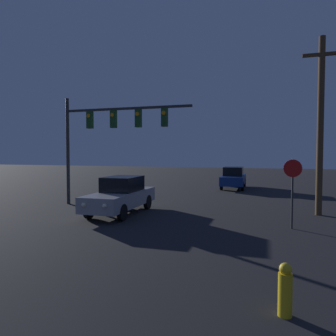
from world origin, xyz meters
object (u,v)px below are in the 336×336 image
at_px(traffic_signal_mast, 106,128).
at_px(stop_sign, 293,181).
at_px(utility_pole, 320,123).
at_px(fire_hydrant, 285,290).
at_px(car_far, 234,178).
at_px(car_near, 121,195).

bearing_deg(traffic_signal_mast, stop_sign, -15.45).
bearing_deg(utility_pole, traffic_signal_mast, -176.07).
xyz_separation_m(traffic_signal_mast, utility_pole, (10.26, 0.71, 0.03)).
xyz_separation_m(traffic_signal_mast, fire_hydrant, (8.54, -9.38, -3.61)).
relative_size(traffic_signal_mast, fire_hydrant, 7.55).
xyz_separation_m(car_far, traffic_signal_mast, (-5.34, -10.60, 3.24)).
xyz_separation_m(car_near, car_far, (3.71, 12.23, 0.00)).
relative_size(stop_sign, utility_pole, 0.32).
bearing_deg(fire_hydrant, utility_pole, 80.30).
height_order(traffic_signal_mast, stop_sign, traffic_signal_mast).
bearing_deg(stop_sign, utility_pole, 68.15).
distance_m(car_far, traffic_signal_mast, 12.31).
distance_m(car_near, traffic_signal_mast, 3.98).
height_order(car_near, car_far, same).
relative_size(car_near, utility_pole, 0.62).
xyz_separation_m(car_near, utility_pole, (8.63, 2.33, 3.27)).
bearing_deg(stop_sign, fire_hydrant, -93.70).
bearing_deg(car_near, traffic_signal_mast, -46.05).
xyz_separation_m(traffic_signal_mast, stop_sign, (8.98, -2.48, -2.32)).
distance_m(car_near, fire_hydrant, 10.39).
height_order(car_near, stop_sign, stop_sign).
bearing_deg(traffic_signal_mast, utility_pole, 3.93).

